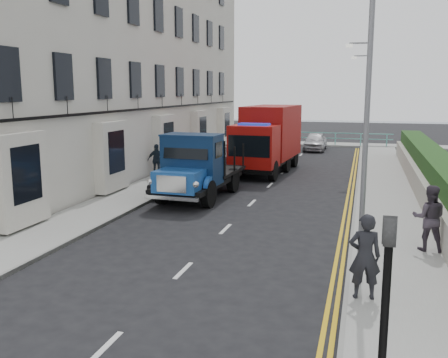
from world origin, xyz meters
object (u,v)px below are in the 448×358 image
Objects in this scene: parked_car_front at (178,180)px; lamp_near at (361,114)px; red_lorry at (268,137)px; pedestrian_east_near at (365,256)px; lamp_far at (365,98)px; lamp_mid at (364,100)px; bedford_lorry at (194,171)px.

lamp_near is at bearing -42.32° from parked_car_front.
red_lorry reaches higher than pedestrian_east_near.
lamp_far reaches higher than parked_car_front.
pedestrian_east_near is (0.22, -0.78, -2.95)m from lamp_near.
red_lorry is at bearing -179.41° from lamp_mid.
lamp_mid is at bearing 48.84° from parked_car_front.
bedford_lorry is (-6.57, -18.22, -2.74)m from lamp_far.
pedestrian_east_near is at bearing -89.24° from lamp_mid.
lamp_mid is at bearing -97.88° from pedestrian_east_near.
red_lorry is (-5.05, 15.95, -2.05)m from lamp_near.
bedford_lorry is at bearing -128.63° from lamp_mid.
lamp_near is 1.00× the size of lamp_far.
lamp_far is at bearing 72.26° from parked_car_front.
lamp_near is at bearing -47.06° from bedford_lorry.
red_lorry reaches higher than parked_car_front.
pedestrian_east_near is (5.27, -16.73, -0.89)m from red_lorry.
lamp_mid is 10.88m from bedford_lorry.
lamp_mid reaches higher than red_lorry.
lamp_mid is at bearing 90.00° from lamp_near.
lamp_near and lamp_far have the same top height.
bedford_lorry is 0.83× the size of red_lorry.
red_lorry is 3.83× the size of pedestrian_east_near.
pedestrian_east_near is at bearing -89.52° from lamp_far.
lamp_mid is 17.04m from pedestrian_east_near.
lamp_far is 11.43m from red_lorry.
red_lorry is at bearing -81.16° from pedestrian_east_near.
red_lorry is 17.56m from pedestrian_east_near.
pedestrian_east_near is (0.22, -26.78, -2.95)m from lamp_far.
red_lorry is (1.52, 8.17, 0.68)m from bedford_lorry.
lamp_mid is 3.77× the size of pedestrian_east_near.
lamp_far is at bearing 67.29° from red_lorry.
lamp_mid is 1.94× the size of parked_car_front.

